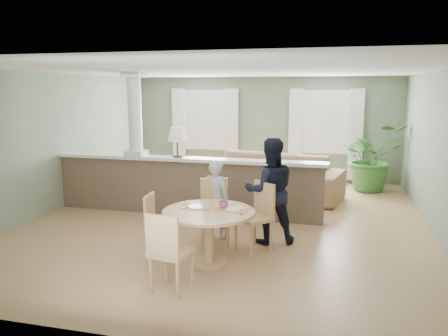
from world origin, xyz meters
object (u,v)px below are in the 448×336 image
(chair_side, at_px, (158,223))
(dining_table, at_px, (209,222))
(man_person, at_px, (270,191))
(chair_far_man, at_px, (258,213))
(child_person, at_px, (216,199))
(chair_far_boy, at_px, (215,208))
(houseplant, at_px, (371,157))
(chair_near, at_px, (168,249))
(sofa, at_px, (269,176))

(chair_side, bearing_deg, dining_table, -98.95)
(man_person, bearing_deg, chair_far_man, 51.00)
(dining_table, bearing_deg, child_person, 100.18)
(dining_table, distance_m, chair_far_boy, 0.90)
(dining_table, height_order, child_person, child_person)
(houseplant, height_order, chair_far_boy, houseplant)
(houseplant, bearing_deg, dining_table, -115.46)
(chair_far_man, height_order, child_person, child_person)
(chair_far_boy, distance_m, chair_near, 1.84)
(houseplant, relative_size, chair_far_man, 1.57)
(chair_far_man, height_order, chair_side, chair_far_man)
(chair_side, bearing_deg, man_person, -60.24)
(sofa, bearing_deg, houseplant, 39.31)
(houseplant, xyz_separation_m, child_person, (-2.68, -4.18, -0.15))
(child_person, bearing_deg, sofa, -83.48)
(sofa, relative_size, chair_far_boy, 3.19)
(chair_near, xyz_separation_m, man_person, (0.91, 2.02, 0.29))
(child_person, relative_size, man_person, 0.78)
(sofa, bearing_deg, chair_side, -92.00)
(chair_near, bearing_deg, chair_far_boy, -82.64)
(dining_table, height_order, chair_far_boy, chair_far_boy)
(sofa, xyz_separation_m, chair_far_boy, (-0.39, -3.18, 0.09))
(chair_far_boy, height_order, chair_side, chair_far_boy)
(chair_far_boy, relative_size, child_person, 0.78)
(man_person, bearing_deg, dining_table, 39.24)
(man_person, bearing_deg, chair_far_boy, -6.10)
(chair_side, relative_size, child_person, 0.72)
(sofa, relative_size, child_person, 2.48)
(chair_far_boy, bearing_deg, chair_far_man, -32.28)
(man_person, bearing_deg, child_person, -16.89)
(chair_side, height_order, man_person, man_person)
(sofa, distance_m, houseplant, 2.56)
(dining_table, xyz_separation_m, man_person, (0.68, 1.07, 0.22))
(chair_far_boy, distance_m, man_person, 0.90)
(chair_near, bearing_deg, houseplant, -104.38)
(dining_table, distance_m, chair_near, 0.99)
(chair_far_boy, xyz_separation_m, chair_far_man, (0.71, -0.16, 0.01))
(chair_far_boy, distance_m, child_person, 0.19)
(sofa, distance_m, chair_side, 4.14)
(houseplant, bearing_deg, man_person, -113.54)
(chair_side, relative_size, man_person, 0.56)
(child_person, bearing_deg, chair_far_man, 170.42)
(dining_table, distance_m, child_person, 1.06)
(chair_far_man, distance_m, man_person, 0.46)
(chair_side, xyz_separation_m, man_person, (1.46, 1.01, 0.32))
(chair_far_man, xyz_separation_m, man_person, (0.13, 0.35, 0.27))
(houseplant, bearing_deg, chair_far_boy, -121.43)
(chair_far_boy, relative_size, chair_side, 1.09)
(houseplant, height_order, child_person, houseplant)
(chair_far_man, distance_m, chair_near, 1.85)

